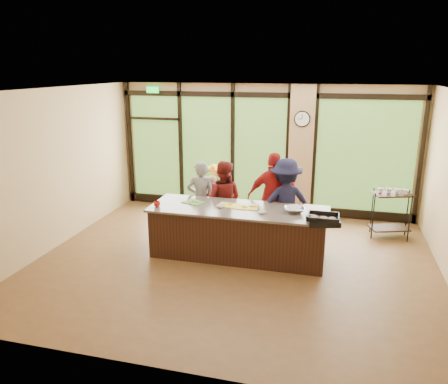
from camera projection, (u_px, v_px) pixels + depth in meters
The scene contains 24 objects.
floor at pixel (234, 262), 7.80m from camera, with size 7.00×7.00×0.00m, color brown.
ceiling at pixel (236, 90), 6.97m from camera, with size 7.00×7.00×0.00m, color white.
back_wall at pixel (264, 150), 10.17m from camera, with size 7.00×7.00×0.00m, color tan.
left_wall at pixel (55, 169), 8.23m from camera, with size 6.00×6.00×0.00m, color tan.
window_wall at pixel (271, 155), 10.12m from camera, with size 6.90×0.12×3.00m.
island_base at pixel (238, 233), 7.96m from camera, with size 3.10×1.00×0.88m, color black.
countertop at pixel (238, 209), 7.83m from camera, with size 3.20×1.10×0.04m, color #6F645C.
wall_clock at pixel (302, 119), 9.64m from camera, with size 0.36×0.04×0.36m.
cook_left at pixel (201, 200), 8.78m from camera, with size 0.58×0.38×1.58m, color gray.
cook_midleft at pixel (223, 200), 8.73m from camera, with size 0.77×0.60×1.59m, color maroon.
cook_midright at pixel (274, 198), 8.48m from camera, with size 1.05×0.44×1.80m, color maroon.
cook_right at pixel (285, 203), 8.33m from camera, with size 1.11×0.64×1.72m, color #161731.
roasting_pan at pixel (323, 221), 7.02m from camera, with size 0.50×0.39×0.09m, color black.
mixing_bowl at pixel (294, 210), 7.59m from camera, with size 0.36×0.36×0.09m, color silver.
cutting_board_left at pixel (193, 202), 8.14m from camera, with size 0.37×0.28×0.01m, color #4A8530.
cutting_board_center at pixel (229, 205), 7.97m from camera, with size 0.39×0.29×0.01m, color yellow.
cutting_board_right at pixel (247, 207), 7.85m from camera, with size 0.39×0.30×0.01m, color yellow.
prep_bowl_near at pixel (221, 206), 7.85m from camera, with size 0.14×0.14×0.04m, color white.
prep_bowl_mid at pixel (262, 212), 7.53m from camera, with size 0.13×0.13×0.04m, color white.
prep_bowl_far at pixel (254, 206), 7.90m from camera, with size 0.14×0.14×0.03m, color white.
red_ramekin at pixel (157, 204), 7.90m from camera, with size 0.12×0.12×0.09m, color red.
flower_stand at pixel (213, 196), 10.54m from camera, with size 0.35×0.35×0.70m, color black.
flower_vase at pixel (213, 176), 10.41m from camera, with size 0.26×0.26×0.27m, color #92744F.
bar_cart at pixel (391, 208), 8.79m from camera, with size 0.85×0.65×1.03m.
Camera 1 is at (1.62, -6.96, 3.36)m, focal length 35.00 mm.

